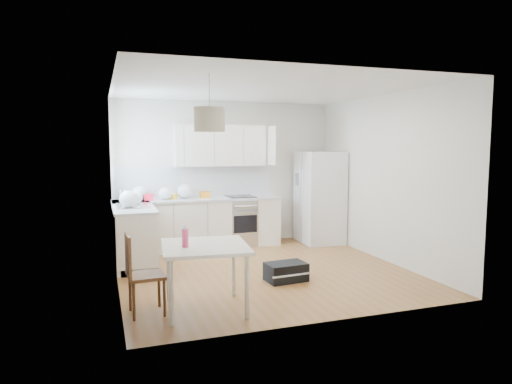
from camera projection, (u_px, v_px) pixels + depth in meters
floor at (263, 270)px, 6.88m from camera, size 4.20×4.20×0.00m
ceiling at (263, 89)px, 6.60m from camera, size 4.20×4.20×0.00m
wall_back at (226, 173)px, 8.72m from camera, size 4.20×0.00×4.20m
wall_left at (115, 186)px, 6.07m from camera, size 0.00×4.20×4.20m
wall_right at (384, 178)px, 7.42m from camera, size 0.00×4.20×4.20m
window_glassblock at (112, 154)px, 7.11m from camera, size 0.02×1.00×1.00m
cabinets_back at (199, 224)px, 8.34m from camera, size 3.00×0.60×0.88m
cabinets_left at (133, 235)px, 7.39m from camera, size 0.60×1.80×0.88m
counter_back at (198, 199)px, 8.29m from camera, size 3.02×0.64×0.04m
counter_left at (133, 207)px, 7.34m from camera, size 0.64×1.82×0.04m
backsplash_back at (195, 181)px, 8.53m from camera, size 3.00×0.01×0.58m
backsplash_left at (113, 188)px, 7.21m from camera, size 0.01×1.80×0.58m
upper_cabinets at (220, 146)px, 8.46m from camera, size 1.70×0.32×0.75m
range_oven at (241, 222)px, 8.60m from camera, size 0.50×0.61×0.88m
sink at (133, 206)px, 7.29m from camera, size 0.50×0.80×0.16m
refrigerator at (320, 197)px, 8.81m from camera, size 0.87×0.91×1.76m
dining_table at (205, 252)px, 5.20m from camera, size 1.06×1.06×0.76m
dining_chair at (146, 274)px, 5.09m from camera, size 0.41×0.41×0.92m
drink_bottle at (185, 236)px, 5.07m from camera, size 0.07×0.07×0.25m
gym_bag at (286, 272)px, 6.36m from camera, size 0.58×0.41×0.25m
pendant_lamp at (210, 119)px, 5.19m from camera, size 0.43×0.43×0.28m
grocery_bag_a at (139, 193)px, 8.04m from camera, size 0.27×0.23×0.25m
grocery_bag_b at (165, 194)px, 8.05m from camera, size 0.24×0.20×0.21m
grocery_bag_c at (185, 191)px, 8.24m from camera, size 0.29×0.25×0.26m
grocery_bag_d at (135, 197)px, 7.48m from camera, size 0.24×0.21×0.22m
grocery_bag_e at (129, 199)px, 7.07m from camera, size 0.29×0.25×0.26m
snack_orange at (205, 195)px, 8.35m from camera, size 0.18×0.12×0.12m
snack_yellow at (172, 196)px, 8.13m from camera, size 0.18×0.16×0.10m
snack_red at (149, 197)px, 8.00m from camera, size 0.17×0.11×0.11m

